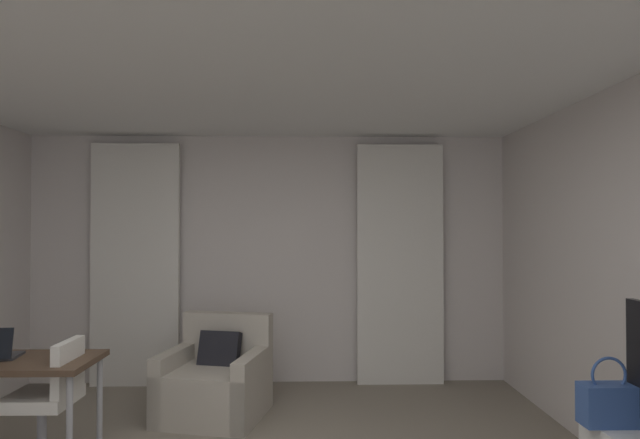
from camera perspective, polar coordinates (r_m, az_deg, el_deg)
The scene contains 7 objects.
wall_window at distance 5.55m, azimuth -5.59°, elevation -4.29°, with size 5.12×0.06×2.60m.
ceiling at distance 2.73m, azimuth -10.58°, elevation 20.73°, with size 5.12×6.12×0.06m, color white.
curtain_left_panel at distance 5.70m, azimuth -19.66°, elevation -4.66°, with size 0.90×0.06×2.50m.
curtain_right_panel at distance 5.50m, azimuth 8.80°, elevation -4.84°, with size 0.90×0.06×2.50m.
armchair at distance 4.78m, azimuth -11.41°, elevation -17.17°, with size 0.97×0.93×0.84m.
desk_chair at distance 4.06m, azimuth -27.76°, elevation -18.50°, with size 0.48×0.48×0.88m.
handbag_primary at distance 3.34m, azimuth 29.23°, elevation -17.20°, with size 0.30×0.14×0.37m.
Camera 1 is at (0.41, -2.50, 1.62)m, focal length 29.07 mm.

